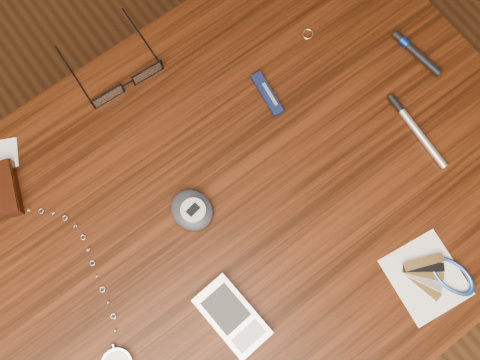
{
  "coord_description": "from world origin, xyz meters",
  "views": [
    {
      "loc": [
        -0.08,
        -0.14,
        1.56
      ],
      "look_at": [
        0.04,
        0.03,
        0.76
      ],
      "focal_mm": 40.0,
      "sensor_mm": 36.0,
      "label": 1
    }
  ],
  "objects_px": {
    "silver_pen": "(413,125)",
    "pocket_knife": "(267,94)",
    "pda_phone": "(232,316)",
    "desk": "(231,226)",
    "notepad_keys": "(439,276)",
    "eyeglasses": "(125,81)",
    "pocket_watch": "(114,356)",
    "pedometer": "(192,210)"
  },
  "relations": [
    {
      "from": "desk",
      "to": "silver_pen",
      "type": "xyz_separation_m",
      "value": [
        0.32,
        -0.06,
        0.11
      ]
    },
    {
      "from": "desk",
      "to": "pda_phone",
      "type": "height_order",
      "value": "pda_phone"
    },
    {
      "from": "desk",
      "to": "silver_pen",
      "type": "height_order",
      "value": "silver_pen"
    },
    {
      "from": "pocket_watch",
      "to": "silver_pen",
      "type": "xyz_separation_m",
      "value": [
        0.58,
        0.01,
        -0.0
      ]
    },
    {
      "from": "pocket_watch",
      "to": "eyeglasses",
      "type": "bearing_deg",
      "value": 53.83
    },
    {
      "from": "pda_phone",
      "to": "desk",
      "type": "bearing_deg",
      "value": 54.67
    },
    {
      "from": "pda_phone",
      "to": "pocket_knife",
      "type": "height_order",
      "value": "pda_phone"
    },
    {
      "from": "pda_phone",
      "to": "pocket_watch",
      "type": "bearing_deg",
      "value": 160.97
    },
    {
      "from": "pocket_watch",
      "to": "notepad_keys",
      "type": "distance_m",
      "value": 0.49
    },
    {
      "from": "silver_pen",
      "to": "pocket_knife",
      "type": "bearing_deg",
      "value": 130.0
    },
    {
      "from": "pocket_watch",
      "to": "pda_phone",
      "type": "height_order",
      "value": "pda_phone"
    },
    {
      "from": "pedometer",
      "to": "desk",
      "type": "bearing_deg",
      "value": -41.32
    },
    {
      "from": "desk",
      "to": "pocket_knife",
      "type": "bearing_deg",
      "value": 36.46
    },
    {
      "from": "desk",
      "to": "notepad_keys",
      "type": "bearing_deg",
      "value": -53.59
    },
    {
      "from": "pedometer",
      "to": "pda_phone",
      "type": "bearing_deg",
      "value": -105.39
    },
    {
      "from": "eyeglasses",
      "to": "pedometer",
      "type": "bearing_deg",
      "value": -98.99
    },
    {
      "from": "pocket_knife",
      "to": "pedometer",
      "type": "bearing_deg",
      "value": -157.98
    },
    {
      "from": "pocket_watch",
      "to": "pocket_knife",
      "type": "height_order",
      "value": "pocket_watch"
    },
    {
      "from": "pedometer",
      "to": "pocket_knife",
      "type": "distance_m",
      "value": 0.23
    },
    {
      "from": "pda_phone",
      "to": "notepad_keys",
      "type": "xyz_separation_m",
      "value": [
        0.28,
        -0.14,
        -0.0
      ]
    },
    {
      "from": "pda_phone",
      "to": "pocket_knife",
      "type": "relative_size",
      "value": 1.45
    },
    {
      "from": "eyeglasses",
      "to": "pedometer",
      "type": "height_order",
      "value": "same"
    },
    {
      "from": "pda_phone",
      "to": "silver_pen",
      "type": "relative_size",
      "value": 0.81
    },
    {
      "from": "pocket_watch",
      "to": "desk",
      "type": "bearing_deg",
      "value": 14.51
    },
    {
      "from": "pocket_watch",
      "to": "pedometer",
      "type": "xyz_separation_m",
      "value": [
        0.21,
        0.11,
        0.01
      ]
    },
    {
      "from": "desk",
      "to": "pda_phone",
      "type": "distance_m",
      "value": 0.19
    },
    {
      "from": "pda_phone",
      "to": "pedometer",
      "type": "distance_m",
      "value": 0.17
    },
    {
      "from": "pocket_watch",
      "to": "silver_pen",
      "type": "height_order",
      "value": "same"
    },
    {
      "from": "silver_pen",
      "to": "desk",
      "type": "bearing_deg",
      "value": 169.43
    },
    {
      "from": "pedometer",
      "to": "pocket_knife",
      "type": "relative_size",
      "value": 0.97
    },
    {
      "from": "pda_phone",
      "to": "notepad_keys",
      "type": "bearing_deg",
      "value": -26.02
    },
    {
      "from": "pda_phone",
      "to": "silver_pen",
      "type": "xyz_separation_m",
      "value": [
        0.41,
        0.07,
        -0.0
      ]
    },
    {
      "from": "desk",
      "to": "eyeglasses",
      "type": "distance_m",
      "value": 0.3
    },
    {
      "from": "pocket_watch",
      "to": "pocket_knife",
      "type": "bearing_deg",
      "value": 24.13
    },
    {
      "from": "pda_phone",
      "to": "silver_pen",
      "type": "bearing_deg",
      "value": 9.0
    },
    {
      "from": "desk",
      "to": "pocket_watch",
      "type": "bearing_deg",
      "value": -165.49
    },
    {
      "from": "pda_phone",
      "to": "pocket_knife",
      "type": "xyz_separation_m",
      "value": [
        0.26,
        0.25,
        -0.0
      ]
    },
    {
      "from": "desk",
      "to": "silver_pen",
      "type": "bearing_deg",
      "value": -10.57
    },
    {
      "from": "pocket_watch",
      "to": "notepad_keys",
      "type": "bearing_deg",
      "value": -23.48
    },
    {
      "from": "pedometer",
      "to": "notepad_keys",
      "type": "height_order",
      "value": "pedometer"
    },
    {
      "from": "desk",
      "to": "eyeglasses",
      "type": "height_order",
      "value": "eyeglasses"
    },
    {
      "from": "pocket_watch",
      "to": "notepad_keys",
      "type": "relative_size",
      "value": 2.72
    }
  ]
}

